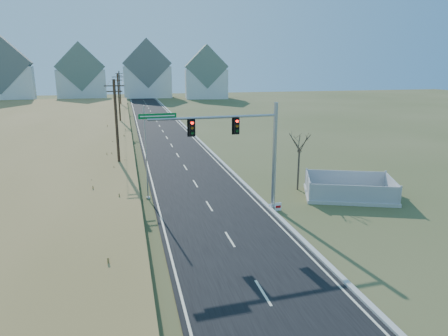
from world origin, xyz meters
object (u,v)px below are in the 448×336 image
open_sign (278,207)px  flagpole (146,163)px  traffic_signal_mast (249,147)px  bare_tree (300,141)px  fence_enclosure (349,193)px

open_sign → flagpole: bearing=149.5°
open_sign → traffic_signal_mast: bearing=163.3°
bare_tree → traffic_signal_mast: bearing=-145.3°
traffic_signal_mast → open_sign: 4.87m
traffic_signal_mast → open_sign: bearing=-18.1°
traffic_signal_mast → open_sign: traffic_signal_mast is taller
fence_enclosure → bare_tree: bare_tree is taller
fence_enclosure → flagpole: bearing=-170.4°
fence_enclosure → bare_tree: (-3.24, 2.68, 3.86)m
traffic_signal_mast → flagpole: (-6.90, 4.47, -1.78)m
traffic_signal_mast → flagpole: bearing=144.5°
traffic_signal_mast → open_sign: size_ratio=16.08×
flagpole → traffic_signal_mast: bearing=-32.9°
open_sign → flagpole: 10.60m
fence_enclosure → flagpole: (-15.69, 3.30, 2.62)m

